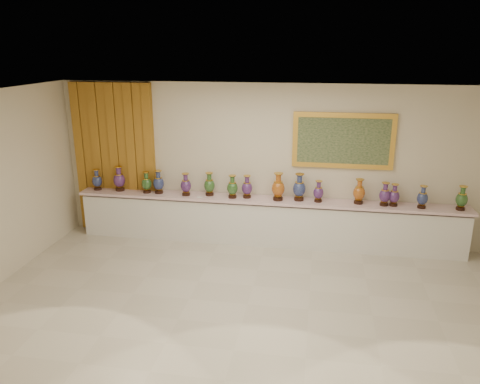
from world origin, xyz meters
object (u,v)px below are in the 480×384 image
object	(u,v)px
counter	(266,222)
vase_0	(97,181)
vase_2	(147,183)
vase_1	(119,180)

from	to	relation	value
counter	vase_0	bearing A→B (deg)	-179.89
vase_0	vase_2	distance (m)	1.03
counter	vase_2	size ratio (longest dim) A/B	17.43
vase_1	counter	bearing A→B (deg)	-0.37
vase_0	vase_2	bearing A→B (deg)	-1.07
counter	vase_1	world-z (taller)	vase_1
counter	vase_1	xyz separation A→B (m)	(-2.91, 0.02, 0.68)
vase_1	vase_2	xyz separation A→B (m)	(0.58, -0.04, -0.03)
vase_0	vase_1	distance (m)	0.46
counter	vase_1	distance (m)	2.99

